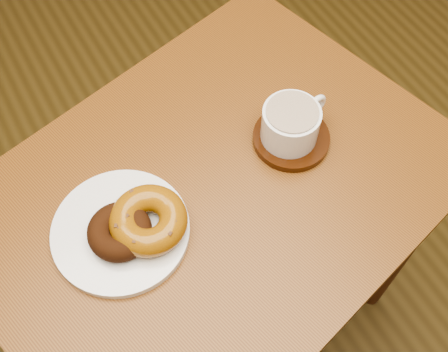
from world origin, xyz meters
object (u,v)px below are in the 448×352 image
saucer (291,138)px  coffee_cup (291,123)px  donut_plate (121,231)px  cafe_table (215,219)px

saucer → coffee_cup: coffee_cup is taller
donut_plate → coffee_cup: 0.34m
cafe_table → donut_plate: bearing=165.7°
donut_plate → coffee_cup: bearing=3.2°
donut_plate → saucer: size_ratio=1.64×
donut_plate → saucer: 0.34m
saucer → coffee_cup: 0.04m
cafe_table → donut_plate: size_ratio=4.21×
donut_plate → coffee_cup: size_ratio=1.69×
saucer → coffee_cup: size_ratio=1.03×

